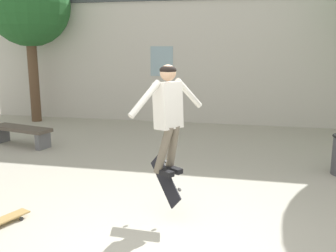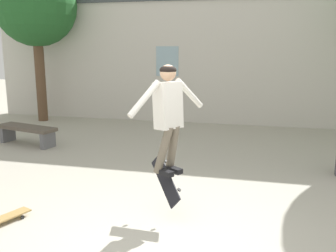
# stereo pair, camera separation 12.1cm
# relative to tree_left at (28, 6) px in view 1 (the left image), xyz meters

# --- Properties ---
(ground_plane) EXTENTS (40.00, 40.00, 0.00)m
(ground_plane) POSITION_rel_tree_left_xyz_m (5.63, -6.65, -3.53)
(ground_plane) COLOR #B2AD9E
(building_backdrop) EXTENTS (15.71, 0.52, 5.17)m
(building_backdrop) POSITION_rel_tree_left_xyz_m (5.60, 0.95, -1.45)
(building_backdrop) COLOR beige
(building_backdrop) RESTS_ON ground_plane
(tree_left) EXTENTS (2.48, 2.48, 4.81)m
(tree_left) POSITION_rel_tree_left_xyz_m (0.00, 0.00, 0.00)
(tree_left) COLOR brown
(tree_left) RESTS_ON ground_plane
(park_bench) EXTENTS (1.67, 0.84, 0.45)m
(park_bench) POSITION_rel_tree_left_xyz_m (1.31, -2.83, -3.20)
(park_bench) COLOR brown
(park_bench) RESTS_ON ground_plane
(skater) EXTENTS (0.79, 1.12, 1.46)m
(skater) POSITION_rel_tree_left_xyz_m (5.56, -5.88, -2.02)
(skater) COLOR silver
(skateboard_flipping) EXTENTS (0.56, 0.59, 0.60)m
(skateboard_flipping) POSITION_rel_tree_left_xyz_m (5.51, -5.83, -3.01)
(skateboard_flipping) COLOR black
(skateboard_resting) EXTENTS (0.46, 0.83, 0.08)m
(skateboard_resting) POSITION_rel_tree_left_xyz_m (3.44, -6.62, -3.46)
(skateboard_resting) COLOR #AD894C
(skateboard_resting) RESTS_ON ground_plane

